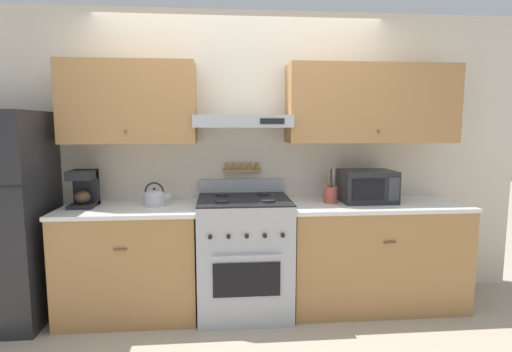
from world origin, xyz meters
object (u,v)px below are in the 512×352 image
object	(u,v)px
refrigerator	(1,218)
tea_kettle	(155,197)
utensil_crock	(330,194)
stove_range	(244,254)
coffee_maker	(84,188)
microwave	(367,186)

from	to	relation	value
refrigerator	tea_kettle	size ratio (longest dim) A/B	7.34
tea_kettle	utensil_crock	world-z (taller)	utensil_crock
stove_range	coffee_maker	size ratio (longest dim) A/B	3.62
tea_kettle	coffee_maker	xyz separation A→B (m)	(-0.57, 0.03, 0.08)
tea_kettle	microwave	bearing A→B (deg)	0.57
tea_kettle	coffee_maker	bearing A→B (deg)	176.81
refrigerator	tea_kettle	bearing A→B (deg)	3.54
stove_range	utensil_crock	bearing A→B (deg)	4.74
stove_range	microwave	xyz separation A→B (m)	(1.07, 0.08, 0.55)
utensil_crock	stove_range	bearing A→B (deg)	-175.26
stove_range	tea_kettle	bearing A→B (deg)	175.17
refrigerator	coffee_maker	size ratio (longest dim) A/B	5.60
tea_kettle	utensil_crock	size ratio (longest dim) A/B	0.78
microwave	refrigerator	bearing A→B (deg)	-178.25
microwave	utensil_crock	size ratio (longest dim) A/B	1.54
refrigerator	coffee_maker	xyz separation A→B (m)	(0.61, 0.10, 0.22)
tea_kettle	microwave	world-z (taller)	microwave
stove_range	refrigerator	size ratio (longest dim) A/B	0.65
coffee_maker	microwave	world-z (taller)	coffee_maker
coffee_maker	microwave	distance (m)	2.37
coffee_maker	refrigerator	bearing A→B (deg)	-170.25
coffee_maker	microwave	size ratio (longest dim) A/B	0.67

